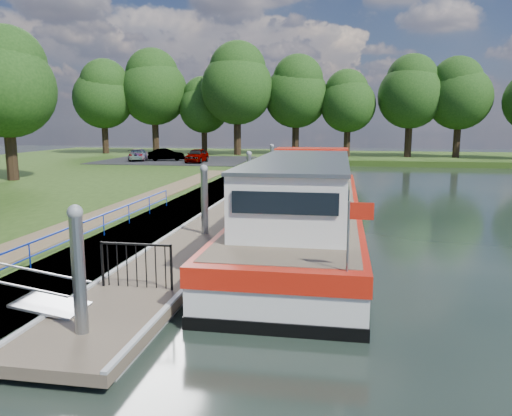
% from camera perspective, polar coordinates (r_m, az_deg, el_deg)
% --- Properties ---
extents(ground, '(160.00, 160.00, 0.00)m').
position_cam_1_polar(ground, '(11.21, -17.84, -14.25)').
color(ground, black).
rests_on(ground, ground).
extents(bank_edge, '(1.10, 90.00, 0.78)m').
position_cam_1_polar(bank_edge, '(25.49, -7.47, 0.47)').
color(bank_edge, '#473D2D').
rests_on(bank_edge, ground).
extents(far_bank, '(60.00, 18.00, 0.60)m').
position_cam_1_polar(far_bank, '(61.57, 16.36, 5.50)').
color(far_bank, '#243E11').
rests_on(far_bank, ground).
extents(footpath, '(1.60, 40.00, 0.05)m').
position_cam_1_polar(footpath, '(19.75, -18.66, -1.46)').
color(footpath, brown).
rests_on(footpath, riverbank).
extents(carpark, '(14.00, 12.00, 0.06)m').
position_cam_1_polar(carpark, '(49.78, -9.01, 5.43)').
color(carpark, black).
rests_on(carpark, riverbank).
extents(blue_fence, '(0.04, 18.04, 0.72)m').
position_cam_1_polar(blue_fence, '(14.61, -22.30, -3.47)').
color(blue_fence, '#0C2DBF').
rests_on(blue_fence, riverbank).
extents(pontoon, '(2.50, 30.00, 0.56)m').
position_cam_1_polar(pontoon, '(22.97, -2.83, -1.00)').
color(pontoon, brown).
rests_on(pontoon, ground).
extents(mooring_piles, '(0.30, 27.30, 3.55)m').
position_cam_1_polar(mooring_piles, '(22.79, -2.86, 1.71)').
color(mooring_piles, gray).
rests_on(mooring_piles, ground).
extents(gangway, '(2.58, 1.00, 0.92)m').
position_cam_1_polar(gangway, '(12.30, -24.68, -9.38)').
color(gangway, '#A5A8AD').
rests_on(gangway, ground).
extents(gate_panel, '(1.85, 0.05, 1.15)m').
position_cam_1_polar(gate_panel, '(12.70, -13.53, -5.68)').
color(gate_panel, black).
rests_on(gate_panel, ground).
extents(barge, '(4.36, 21.15, 4.78)m').
position_cam_1_polar(barge, '(20.58, 5.89, 0.26)').
color(barge, black).
rests_on(barge, ground).
extents(horizon_trees, '(54.38, 10.03, 12.87)m').
position_cam_1_polar(horizon_trees, '(58.17, 3.33, 13.19)').
color(horizon_trees, '#332316').
rests_on(horizon_trees, ground).
extents(bank_tree_a, '(6.12, 6.12, 9.72)m').
position_cam_1_polar(bank_tree_a, '(35.93, -26.64, 12.84)').
color(bank_tree_a, '#332316').
rests_on(bank_tree_a, riverbank).
extents(car_a, '(1.54, 3.76, 1.28)m').
position_cam_1_polar(car_a, '(46.22, -6.77, 5.99)').
color(car_a, '#999999').
rests_on(car_a, carpark).
extents(car_b, '(3.69, 2.31, 1.15)m').
position_cam_1_polar(car_b, '(48.77, -10.21, 6.02)').
color(car_b, '#999999').
rests_on(car_b, carpark).
extents(car_c, '(2.41, 4.11, 1.12)m').
position_cam_1_polar(car_c, '(49.53, -13.26, 5.96)').
color(car_c, '#999999').
rests_on(car_c, carpark).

